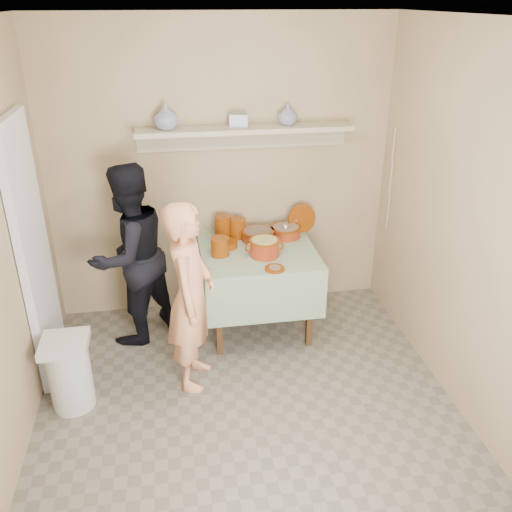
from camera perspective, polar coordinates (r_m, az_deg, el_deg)
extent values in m
plane|color=#706958|center=(3.94, -0.39, -17.56)|extent=(3.50, 3.50, 0.00)
cube|color=silver|center=(4.27, -22.31, 0.23)|extent=(0.06, 0.70, 2.00)
cylinder|color=#672806|center=(4.79, -3.49, 3.09)|extent=(0.15, 0.15, 0.20)
cylinder|color=#672806|center=(4.79, -1.95, 2.95)|extent=(0.15, 0.15, 0.18)
cylinder|color=#672806|center=(4.46, -3.81, 0.99)|extent=(0.15, 0.15, 0.15)
cylinder|color=#672806|center=(4.62, -3.11, 1.26)|extent=(0.18, 0.18, 0.05)
cylinder|color=#672806|center=(4.92, 4.85, 3.94)|extent=(0.28, 0.13, 0.27)
imported|color=navy|center=(4.67, 3.34, 14.64)|extent=(0.21, 0.21, 0.17)
imported|color=navy|center=(4.55, -9.47, 14.29)|extent=(0.22, 0.22, 0.21)
cube|color=navy|center=(4.59, -1.90, 14.07)|extent=(0.16, 0.11, 0.11)
imported|color=#E69163|center=(3.96, -6.87, -4.31)|extent=(0.46, 0.60, 1.46)
imported|color=black|center=(4.57, -13.13, 0.05)|extent=(0.95, 0.94, 1.55)
cube|color=tan|center=(4.82, -3.76, 8.79)|extent=(3.00, 0.02, 2.60)
cube|color=tan|center=(1.82, 9.12, -25.04)|extent=(3.00, 0.02, 2.60)
cube|color=tan|center=(3.71, 23.23, 1.40)|extent=(0.02, 3.50, 2.60)
cube|color=silver|center=(2.87, -0.56, 23.95)|extent=(3.00, 3.50, 0.02)
cube|color=#4C2D16|center=(4.42, -3.93, -6.39)|extent=(0.05, 0.05, 0.71)
cube|color=#4C2D16|center=(4.54, 5.71, -5.54)|extent=(0.05, 0.05, 0.71)
cube|color=#4C2D16|center=(5.08, -4.80, -1.88)|extent=(0.05, 0.05, 0.71)
cube|color=#4C2D16|center=(5.18, 3.60, -1.25)|extent=(0.05, 0.05, 0.71)
cube|color=#4C2D16|center=(4.61, 0.15, 0.44)|extent=(0.90, 0.90, 0.04)
cube|color=#1E591E|center=(4.60, 0.15, 0.72)|extent=(0.96, 0.96, 0.01)
cube|color=#1E591E|center=(4.28, 1.22, -4.57)|extent=(0.96, 0.01, 0.44)
cube|color=#1E591E|center=(5.12, -0.74, 0.78)|extent=(0.96, 0.01, 0.44)
cube|color=#1E591E|center=(4.65, -5.70, -2.09)|extent=(0.01, 0.96, 0.44)
cube|color=#1E591E|center=(4.79, 5.82, -1.22)|extent=(0.01, 0.96, 0.44)
cylinder|color=maroon|center=(4.74, 0.19, 2.20)|extent=(0.28, 0.28, 0.09)
cylinder|color=#672806|center=(4.72, 0.19, 2.66)|extent=(0.30, 0.30, 0.01)
cylinder|color=brown|center=(4.73, 0.19, 2.48)|extent=(0.25, 0.25, 0.05)
cylinder|color=maroon|center=(4.82, 3.15, 2.56)|extent=(0.26, 0.26, 0.09)
cylinder|color=#672806|center=(4.80, 3.16, 3.02)|extent=(0.28, 0.28, 0.01)
cylinder|color=#8C6B54|center=(4.81, 3.16, 2.84)|extent=(0.23, 0.23, 0.05)
cylinder|color=silver|center=(4.64, 3.93, 3.38)|extent=(0.01, 0.22, 0.16)
sphere|color=silver|center=(4.77, 3.11, 3.06)|extent=(0.07, 0.07, 0.07)
cylinder|color=maroon|center=(4.45, 0.90, 0.87)|extent=(0.24, 0.24, 0.14)
cylinder|color=#672806|center=(4.42, 0.91, 1.62)|extent=(0.25, 0.25, 0.01)
cylinder|color=tan|center=(4.43, 0.91, 1.44)|extent=(0.21, 0.21, 0.05)
torus|color=#672806|center=(4.42, -0.62, 0.84)|extent=(0.09, 0.02, 0.09)
torus|color=#672806|center=(4.46, 2.42, 1.05)|extent=(0.09, 0.02, 0.09)
cylinder|color=#672806|center=(4.24, 1.98, -1.35)|extent=(0.16, 0.16, 0.02)
cylinder|color=#8C6B54|center=(4.24, 1.99, -1.21)|extent=(0.09, 0.09, 0.01)
cube|color=tan|center=(4.61, -1.18, 13.19)|extent=(1.80, 0.25, 0.04)
cube|color=tan|center=(4.75, -1.38, 12.32)|extent=(1.80, 0.02, 0.18)
cylinder|color=silver|center=(4.17, -18.97, -11.91)|extent=(0.30, 0.30, 0.50)
cube|color=silver|center=(4.01, -19.54, -8.72)|extent=(0.32, 0.32, 0.06)
cylinder|color=silver|center=(4.87, 14.30, 11.30)|extent=(0.01, 0.01, 0.30)
cylinder|color=silver|center=(4.94, 14.01, 7.87)|extent=(0.01, 0.01, 0.30)
cylinder|color=silver|center=(5.01, 13.73, 4.54)|extent=(0.01, 0.01, 0.30)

